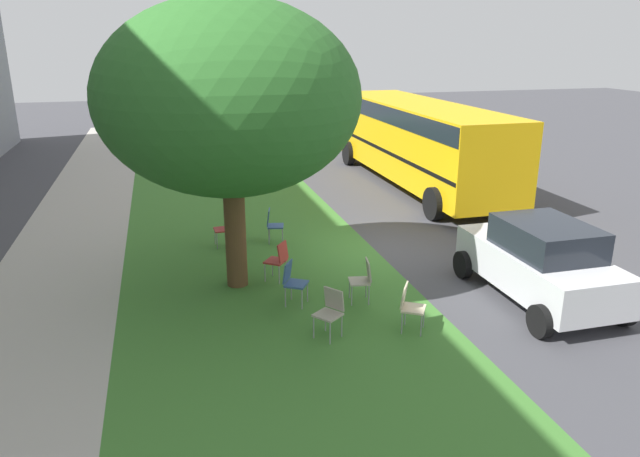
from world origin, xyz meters
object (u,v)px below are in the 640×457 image
at_px(street_tree, 229,98).
at_px(chair_1, 410,304).
at_px(chair_6, 225,226).
at_px(parked_car, 540,261).
at_px(chair_3, 278,258).
at_px(chair_5, 273,223).
at_px(chair_0, 293,280).
at_px(chair_2, 330,309).
at_px(school_bus, 419,136).
at_px(chair_4, 363,277).

bearing_deg(street_tree, chair_1, -136.87).
height_order(chair_6, parked_car, parked_car).
distance_m(chair_1, chair_3, 3.38).
distance_m(chair_1, parked_car, 3.06).
bearing_deg(chair_6, chair_1, -153.84).
relative_size(street_tree, chair_5, 6.62).
bearing_deg(parked_car, chair_0, 77.22).
relative_size(chair_1, chair_5, 1.00).
height_order(chair_0, chair_3, same).
bearing_deg(chair_2, street_tree, 25.13).
distance_m(street_tree, chair_6, 4.24).
relative_size(street_tree, parked_car, 1.58).
height_order(chair_2, chair_6, same).
bearing_deg(chair_0, parked_car, -102.78).
xyz_separation_m(chair_0, chair_6, (3.80, 0.89, 0.00)).
relative_size(chair_2, chair_5, 1.00).
height_order(chair_5, school_bus, school_bus).
bearing_deg(parked_car, school_bus, -9.81).
distance_m(chair_0, chair_3, 1.24).
bearing_deg(street_tree, chair_4, -123.35).
xyz_separation_m(street_tree, chair_4, (-1.51, -2.30, -3.39)).
height_order(street_tree, school_bus, street_tree).
xyz_separation_m(chair_4, school_bus, (8.72, -5.05, 1.24)).
height_order(chair_2, chair_3, same).
relative_size(chair_5, chair_6, 1.00).
relative_size(chair_0, chair_2, 1.00).
distance_m(chair_2, chair_3, 2.73).
xyz_separation_m(street_tree, school_bus, (7.21, -7.35, -2.15)).
height_order(chair_3, chair_4, same).
relative_size(chair_1, parked_car, 0.24).
height_order(street_tree, chair_5, street_tree).
bearing_deg(chair_2, chair_6, 13.24).
xyz_separation_m(chair_2, chair_3, (2.70, 0.38, 0.00)).
height_order(chair_0, parked_car, parked_car).
distance_m(street_tree, chair_2, 4.53).
bearing_deg(chair_1, chair_6, 26.16).
bearing_deg(chair_5, chair_4, -165.19).
bearing_deg(chair_2, chair_1, -96.49).
bearing_deg(chair_2, chair_4, -40.21).
distance_m(chair_1, chair_2, 1.43).
distance_m(chair_2, chair_6, 5.40).
distance_m(chair_3, chair_5, 2.52).
bearing_deg(chair_4, chair_5, 14.81).
height_order(chair_1, chair_2, same).
xyz_separation_m(chair_1, chair_4, (1.37, 0.40, 0.00)).
xyz_separation_m(street_tree, chair_5, (2.47, -1.24, -3.39)).
relative_size(chair_4, school_bus, 0.08).
relative_size(chair_5, school_bus, 0.08).
distance_m(street_tree, chair_5, 4.38).
relative_size(chair_5, parked_car, 0.24).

